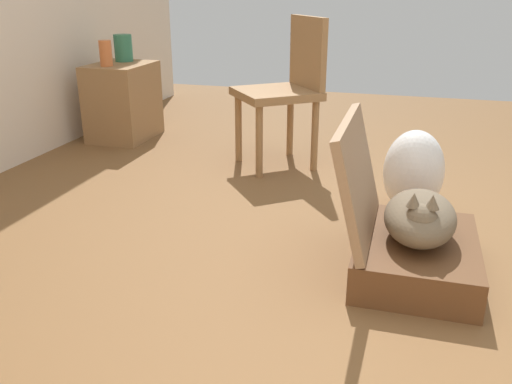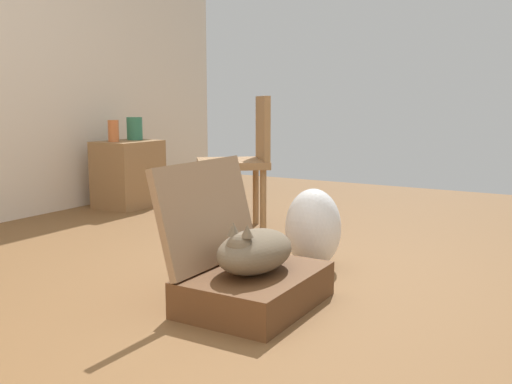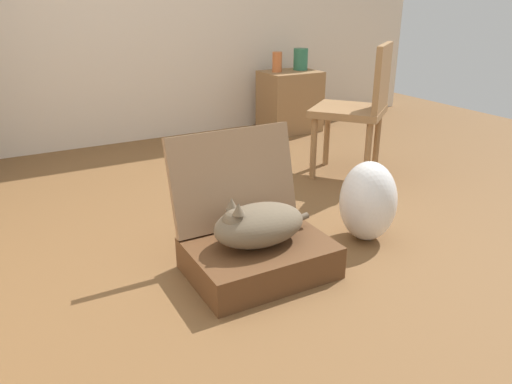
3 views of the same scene
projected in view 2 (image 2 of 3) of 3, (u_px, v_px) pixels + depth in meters
name	position (u px, v px, depth m)	size (l,w,h in m)	color
ground_plane	(199.00, 292.00, 2.70)	(7.68, 7.68, 0.00)	brown
suitcase_base	(255.00, 289.00, 2.51)	(0.65, 0.48, 0.16)	brown
suitcase_lid	(207.00, 213.00, 2.59)	(0.65, 0.48, 0.04)	#9B7756
cat	(254.00, 251.00, 2.48)	(0.52, 0.28, 0.24)	brown
plastic_bag_white	(313.00, 228.00, 3.08)	(0.29, 0.31, 0.43)	white
side_table	(129.00, 174.00, 4.89)	(0.52, 0.40, 0.56)	olive
vase_tall	(113.00, 131.00, 4.73)	(0.09, 0.09, 0.18)	#CC6B38
vase_short	(135.00, 129.00, 4.95)	(0.13, 0.13, 0.20)	#2D7051
chair	(243.00, 157.00, 3.94)	(0.64, 0.65, 0.93)	olive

